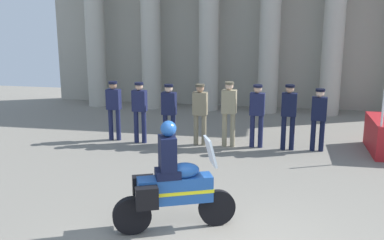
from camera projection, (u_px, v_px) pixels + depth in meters
The scene contains 10 objects.
colonnade_backdrop at pixel (241, 13), 16.46m from camera, with size 14.40×1.56×6.58m.
officer_in_row_0 at pixel (114, 106), 12.88m from camera, with size 0.40×0.25×1.66m.
officer_in_row_1 at pixel (140, 107), 12.61m from camera, with size 0.40×0.25×1.68m.
officer_in_row_2 at pixel (169, 109), 12.50m from camera, with size 0.40×0.25×1.65m.
officer_in_row_3 at pixel (200, 110), 12.41m from camera, with size 0.40×0.25×1.67m.
officer_in_row_4 at pixel (229, 109), 12.25m from camera, with size 0.40×0.25×1.76m.
officer_in_row_5 at pixel (257, 111), 12.20m from camera, with size 0.40×0.25×1.69m.
officer_in_row_6 at pixel (289, 112), 11.97m from camera, with size 0.40×0.25×1.73m.
officer_in_row_7 at pixel (319, 115), 11.89m from camera, with size 0.40×0.25×1.64m.
motorcycle_with_rider at pixel (171, 185), 7.66m from camera, with size 1.98×1.03×1.90m.
Camera 1 is at (0.69, -5.79, 3.68)m, focal length 43.38 mm.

